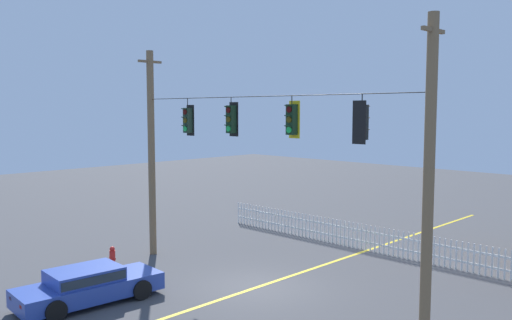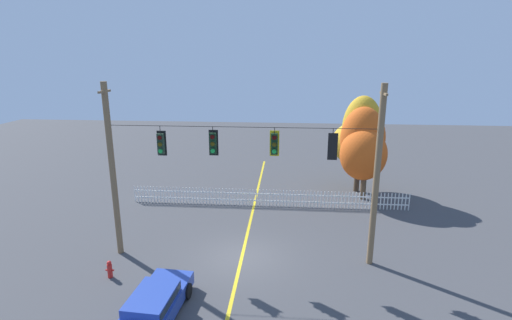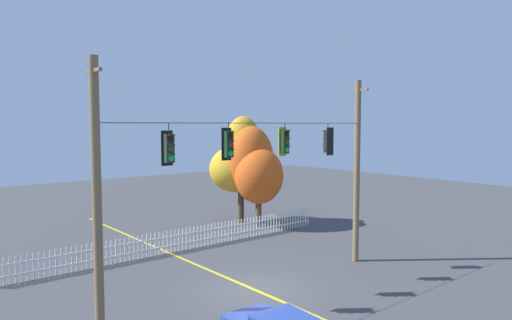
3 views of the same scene
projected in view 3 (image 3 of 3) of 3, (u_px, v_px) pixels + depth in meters
The scene contains 10 objects.
ground at pixel (255, 290), 18.31m from camera, with size 80.00×80.00×0.00m, color #424244.
lane_centerline_stripe at pixel (255, 290), 18.31m from camera, with size 0.16×36.00×0.01m, color gold.
signal_support_span at pixel (255, 180), 17.98m from camera, with size 12.66×1.10×8.53m.
traffic_signal_northbound_secondary at pixel (169, 148), 15.52m from camera, with size 0.43×0.38×1.43m.
traffic_signal_northbound_primary at pixel (228, 144), 17.07m from camera, with size 0.43×0.38×1.38m.
traffic_signal_southbound_primary at pixel (284, 142), 18.85m from camera, with size 0.43×0.38×1.34m.
traffic_signal_eastbound_side at pixel (328, 141), 20.49m from camera, with size 0.43×0.38×1.40m.
white_picket_fence at pixel (185, 239), 24.15m from camera, with size 18.24×0.06×1.13m.
autumn_maple_near_fence at pixel (239, 162), 30.59m from camera, with size 3.58×3.49×7.02m.
autumn_maple_mid at pixel (255, 168), 29.40m from camera, with size 3.12×3.60×6.38m.
Camera 3 is at (-11.35, -13.80, 6.50)m, focal length 32.77 mm.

